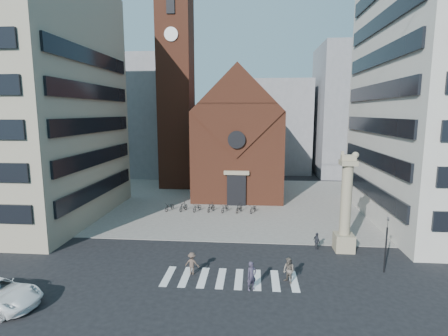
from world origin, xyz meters
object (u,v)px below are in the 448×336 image
Objects in this scene: lion_column at (346,212)px; traffic_light at (386,243)px; pedestrian_1 at (289,271)px; pedestrian_2 at (317,241)px; pedestrian_0 at (252,276)px; scooter_0 at (170,207)px.

traffic_light is (1.99, -4.00, -1.17)m from lion_column.
lion_column reaches higher than pedestrian_1.
pedestrian_0 is at bearing 120.42° from pedestrian_2.
pedestrian_1 is at bearing -162.60° from traffic_light.
pedestrian_1 is 1.00× the size of scooter_0.
pedestrian_1 is 21.25m from scooter_0.
traffic_light is 2.33× the size of pedestrian_1.
scooter_0 is (-15.65, 10.79, -0.23)m from pedestrian_2.
traffic_light is at bearing -63.54° from lion_column.
pedestrian_2 is at bearing 137.01° from traffic_light.
scooter_0 is at bearing 148.98° from lion_column.
lion_column is 2.02× the size of traffic_light.
pedestrian_0 is 1.29× the size of pedestrian_2.
pedestrian_2 is (-4.29, 4.00, -1.52)m from traffic_light.
pedestrian_2 is 0.83× the size of scooter_0.
pedestrian_2 reaches higher than scooter_0.
pedestrian_0 reaches higher than pedestrian_2.
lion_column is 4.70× the size of pedestrian_1.
pedestrian_1 is 6.98m from pedestrian_2.
pedestrian_1 is at bearing -11.80° from pedestrian_0.
lion_column reaches higher than pedestrian_2.
pedestrian_0 is 2.83m from pedestrian_1.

